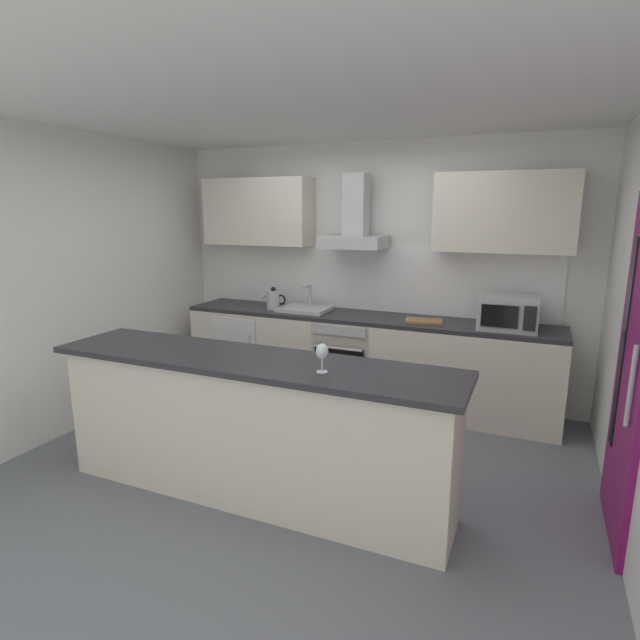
{
  "coord_description": "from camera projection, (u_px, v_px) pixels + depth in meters",
  "views": [
    {
      "loc": [
        1.58,
        -3.29,
        1.94
      ],
      "look_at": [
        -0.03,
        0.44,
        1.05
      ],
      "focal_mm": 28.48,
      "sensor_mm": 36.0,
      "label": 1
    }
  ],
  "objects": [
    {
      "name": "ground",
      "position": [
        302.0,
        463.0,
        3.98
      ],
      "size": [
        5.27,
        4.48,
        0.02
      ],
      "primitive_type": "cube",
      "color": "slate"
    },
    {
      "name": "ceiling",
      "position": [
        299.0,
        108.0,
        3.42
      ],
      "size": [
        5.27,
        4.48,
        0.02
      ],
      "primitive_type": "cube",
      "color": "white"
    },
    {
      "name": "wall_back",
      "position": [
        375.0,
        271.0,
        5.31
      ],
      "size": [
        5.27,
        0.12,
        2.6
      ],
      "primitive_type": "cube",
      "color": "white",
      "rests_on": "ground"
    },
    {
      "name": "wall_left",
      "position": [
        80.0,
        282.0,
        4.55
      ],
      "size": [
        0.12,
        4.48,
        2.6
      ],
      "primitive_type": "cube",
      "color": "white",
      "rests_on": "ground"
    },
    {
      "name": "backsplash_tile",
      "position": [
        372.0,
        279.0,
        5.26
      ],
      "size": [
        3.63,
        0.02,
        0.66
      ],
      "primitive_type": "cube",
      "color": "white"
    },
    {
      "name": "counter_back",
      "position": [
        361.0,
        359.0,
        5.15
      ],
      "size": [
        3.76,
        0.6,
        0.9
      ],
      "color": "beige",
      "rests_on": "ground"
    },
    {
      "name": "counter_island",
      "position": [
        251.0,
        427.0,
        3.43
      ],
      "size": [
        2.83,
        0.64,
        0.99
      ],
      "color": "beige",
      "rests_on": "ground"
    },
    {
      "name": "upper_cabinets",
      "position": [
        369.0,
        212.0,
        4.98
      ],
      "size": [
        3.71,
        0.32,
        0.7
      ],
      "color": "beige"
    },
    {
      "name": "side_door",
      "position": [
        632.0,
        371.0,
        2.91
      ],
      "size": [
        0.08,
        0.85,
        2.05
      ],
      "color": "#7A1456",
      "rests_on": "ground"
    },
    {
      "name": "oven",
      "position": [
        349.0,
        357.0,
        5.18
      ],
      "size": [
        0.6,
        0.62,
        0.8
      ],
      "color": "slate",
      "rests_on": "ground"
    },
    {
      "name": "refrigerator",
      "position": [
        247.0,
        348.0,
        5.65
      ],
      "size": [
        0.58,
        0.6,
        0.85
      ],
      "color": "white",
      "rests_on": "ground"
    },
    {
      "name": "microwave",
      "position": [
        508.0,
        313.0,
        4.45
      ],
      "size": [
        0.5,
        0.38,
        0.3
      ],
      "color": "#B7BABC",
      "rests_on": "counter_back"
    },
    {
      "name": "sink",
      "position": [
        305.0,
        308.0,
        5.28
      ],
      "size": [
        0.5,
        0.4,
        0.26
      ],
      "color": "silver",
      "rests_on": "counter_back"
    },
    {
      "name": "kettle",
      "position": [
        274.0,
        299.0,
        5.36
      ],
      "size": [
        0.29,
        0.15,
        0.24
      ],
      "color": "#B7BABC",
      "rests_on": "counter_back"
    },
    {
      "name": "range_hood",
      "position": [
        355.0,
        225.0,
        5.01
      ],
      "size": [
        0.62,
        0.45,
        0.72
      ],
      "color": "#B7BABC"
    },
    {
      "name": "wine_glass",
      "position": [
        322.0,
        353.0,
        3.0
      ],
      "size": [
        0.08,
        0.08,
        0.18
      ],
      "color": "silver",
      "rests_on": "counter_island"
    },
    {
      "name": "chopping_board",
      "position": [
        424.0,
        321.0,
        4.77
      ],
      "size": [
        0.37,
        0.28,
        0.02
      ],
      "primitive_type": "cube",
      "rotation": [
        0.0,
        0.0,
        0.17
      ],
      "color": "#9E7247",
      "rests_on": "counter_back"
    }
  ]
}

